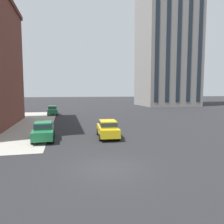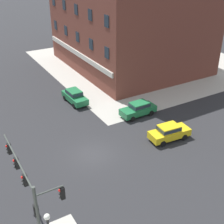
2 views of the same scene
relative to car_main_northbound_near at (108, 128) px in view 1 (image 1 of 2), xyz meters
name	(u,v)px [view 1 (image 1 of 2)]	position (x,y,z in m)	size (l,w,h in m)	color
ground_plane	(108,168)	(-1.61, -8.17, -0.92)	(320.00, 320.00, 0.00)	#262628
car_main_northbound_near	(108,128)	(0.00, 0.00, 0.00)	(2.14, 4.52, 1.68)	gold
car_main_northbound_far	(52,110)	(-6.30, 22.33, 0.00)	(2.09, 4.50, 1.68)	#1E6B3D
car_main_southbound_near	(43,130)	(-5.95, 0.20, 0.00)	(1.97, 4.44, 1.68)	#1E6B3D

